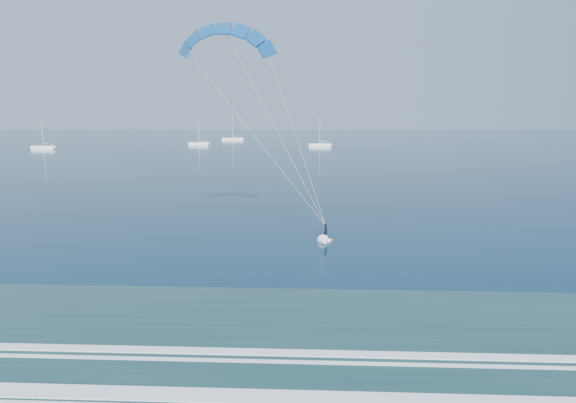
% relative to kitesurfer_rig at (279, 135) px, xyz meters
% --- Properties ---
extents(kitesurfer_rig, '(14.04, 9.08, 19.52)m').
position_rel_kitesurfer_rig_xyz_m(kitesurfer_rig, '(0.00, 0.00, 0.00)').
color(kitesurfer_rig, orange).
rests_on(kitesurfer_rig, ground).
extents(sailboat_0, '(8.18, 2.40, 11.20)m').
position_rel_kitesurfer_rig_xyz_m(sailboat_0, '(-92.83, 135.40, -9.17)').
color(sailboat_0, silver).
rests_on(sailboat_0, ground).
extents(sailboat_1, '(7.96, 2.40, 11.03)m').
position_rel_kitesurfer_rig_xyz_m(sailboat_1, '(-43.36, 164.11, -9.17)').
color(sailboat_1, silver).
rests_on(sailboat_1, ground).
extents(sailboat_2, '(10.26, 2.40, 13.63)m').
position_rel_kitesurfer_rig_xyz_m(sailboat_2, '(-36.49, 208.57, -9.15)').
color(sailboat_2, silver).
rests_on(sailboat_2, ground).
extents(sailboat_3, '(8.37, 2.40, 11.66)m').
position_rel_kitesurfer_rig_xyz_m(sailboat_3, '(5.58, 156.34, -9.17)').
color(sailboat_3, silver).
rests_on(sailboat_3, ground).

